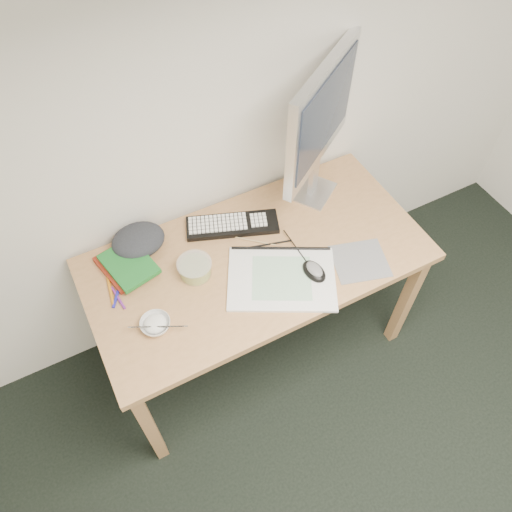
{
  "coord_description": "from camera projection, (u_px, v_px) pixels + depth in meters",
  "views": [
    {
      "loc": [
        -0.64,
        0.35,
        2.39
      ],
      "look_at": [
        -0.09,
        1.38,
        0.83
      ],
      "focal_mm": 35.0,
      "sensor_mm": 36.0,
      "label": 1
    }
  ],
  "objects": [
    {
      "name": "desk",
      "position": [
        257.0,
        269.0,
        2.11
      ],
      "size": [
        1.4,
        0.7,
        0.75
      ],
      "color": "tan",
      "rests_on": "ground"
    },
    {
      "name": "mousepad",
      "position": [
        360.0,
        261.0,
        2.04
      ],
      "size": [
        0.26,
        0.25,
        0.0
      ],
      "primitive_type": "cube",
      "rotation": [
        0.0,
        0.0,
        -0.29
      ],
      "color": "slate",
      "rests_on": "desk"
    },
    {
      "name": "sketchpad",
      "position": [
        282.0,
        279.0,
        1.98
      ],
      "size": [
        0.52,
        0.47,
        0.01
      ],
      "primitive_type": "cube",
      "rotation": [
        0.0,
        0.0,
        -0.49
      ],
      "color": "white",
      "rests_on": "desk"
    },
    {
      "name": "keyboard",
      "position": [
        232.0,
        225.0,
        2.14
      ],
      "size": [
        0.41,
        0.25,
        0.02
      ],
      "primitive_type": "cube",
      "rotation": [
        0.0,
        0.0,
        -0.36
      ],
      "color": "black",
      "rests_on": "desk"
    },
    {
      "name": "monitor",
      "position": [
        321.0,
        119.0,
        1.95
      ],
      "size": [
        0.48,
        0.34,
        0.65
      ],
      "rotation": [
        0.0,
        0.0,
        0.6
      ],
      "color": "silver",
      "rests_on": "desk"
    },
    {
      "name": "mouse",
      "position": [
        314.0,
        269.0,
        1.97
      ],
      "size": [
        0.08,
        0.13,
        0.04
      ],
      "primitive_type": "ellipsoid",
      "rotation": [
        0.0,
        0.0,
        0.1
      ],
      "color": "black",
      "rests_on": "sketchpad"
    },
    {
      "name": "rice_bowl",
      "position": [
        156.0,
        324.0,
        1.84
      ],
      "size": [
        0.11,
        0.11,
        0.04
      ],
      "primitive_type": "imported",
      "rotation": [
        0.0,
        0.0,
        -0.01
      ],
      "color": "silver",
      "rests_on": "desk"
    },
    {
      "name": "chopsticks",
      "position": [
        158.0,
        327.0,
        1.81
      ],
      "size": [
        0.19,
        0.11,
        0.02
      ],
      "primitive_type": "cylinder",
      "rotation": [
        0.0,
        1.57,
        -0.46
      ],
      "color": "#B9B9BB",
      "rests_on": "rice_bowl"
    },
    {
      "name": "fruit_tub",
      "position": [
        195.0,
        268.0,
        1.97
      ],
      "size": [
        0.15,
        0.15,
        0.07
      ],
      "primitive_type": "cylinder",
      "rotation": [
        0.0,
        0.0,
        0.05
      ],
      "color": "#E1B44F",
      "rests_on": "desk"
    },
    {
      "name": "book_red",
      "position": [
        124.0,
        266.0,
        2.01
      ],
      "size": [
        0.21,
        0.25,
        0.02
      ],
      "primitive_type": "cube",
      "rotation": [
        0.0,
        0.0,
        0.23
      ],
      "color": "maroon",
      "rests_on": "desk"
    },
    {
      "name": "book_green",
      "position": [
        129.0,
        264.0,
        1.99
      ],
      "size": [
        0.21,
        0.26,
        0.02
      ],
      "primitive_type": "cube",
      "rotation": [
        0.0,
        0.0,
        0.22
      ],
      "color": "#1A6B27",
      "rests_on": "book_red"
    },
    {
      "name": "cloth_lump",
      "position": [
        138.0,
        240.0,
        2.05
      ],
      "size": [
        0.22,
        0.2,
        0.08
      ],
      "primitive_type": "ellipsoid",
      "rotation": [
        0.0,
        0.0,
        0.31
      ],
      "color": "#222529",
      "rests_on": "desk"
    },
    {
      "name": "pencil_pink",
      "position": [
        264.0,
        252.0,
        2.06
      ],
      "size": [
        0.19,
        0.06,
        0.01
      ],
      "primitive_type": "cylinder",
      "rotation": [
        0.0,
        1.57,
        -0.3
      ],
      "color": "pink",
      "rests_on": "desk"
    },
    {
      "name": "pencil_tan",
      "position": [
        256.0,
        241.0,
        2.09
      ],
      "size": [
        0.14,
        0.12,
        0.01
      ],
      "primitive_type": "cylinder",
      "rotation": [
        0.0,
        1.57,
        -0.72
      ],
      "color": "tan",
      "rests_on": "desk"
    },
    {
      "name": "pencil_black",
      "position": [
        269.0,
        244.0,
        2.08
      ],
      "size": [
        0.19,
        0.06,
        0.01
      ],
      "primitive_type": "cylinder",
      "rotation": [
        0.0,
        1.57,
        -0.27
      ],
      "color": "black",
      "rests_on": "desk"
    },
    {
      "name": "marker_blue",
      "position": [
        118.0,
        293.0,
        1.94
      ],
      "size": [
        0.08,
        0.12,
        0.01
      ],
      "primitive_type": "cylinder",
      "rotation": [
        0.0,
        1.57,
        1.01
      ],
      "color": "#1E1DA2",
      "rests_on": "desk"
    },
    {
      "name": "marker_orange",
      "position": [
        111.0,
        291.0,
        1.94
      ],
      "size": [
        0.03,
        0.14,
        0.01
      ],
      "primitive_type": "cylinder",
      "rotation": [
        0.0,
        1.57,
        1.43
      ],
      "color": "orange",
      "rests_on": "desk"
    },
    {
      "name": "marker_purple",
      "position": [
        118.0,
        298.0,
        1.92
      ],
      "size": [
        0.02,
        0.12,
        0.01
      ],
      "primitive_type": "cylinder",
      "rotation": [
        0.0,
        1.57,
        1.69
      ],
      "color": "#73268D",
      "rests_on": "desk"
    }
  ]
}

